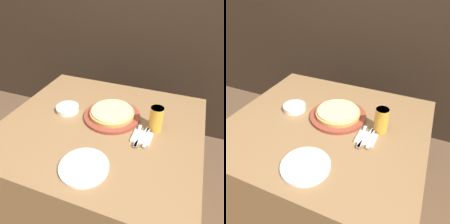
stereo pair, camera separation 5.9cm
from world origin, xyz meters
TOP-DOWN VIEW (x-y plane):
  - ground_plane at (0.00, 0.00)m, footprint 12.00×12.00m
  - back_wall at (0.00, 1.11)m, footprint 6.00×0.05m
  - dining_table at (0.00, 0.00)m, footprint 1.21×1.08m
  - pizza_on_board at (0.04, 0.09)m, footprint 0.36×0.36m
  - beer_glass at (0.32, 0.07)m, footprint 0.08×0.08m
  - dinner_plate at (0.06, -0.35)m, footprint 0.25×0.25m
  - side_bowl at (-0.26, 0.05)m, footprint 0.15×0.15m
  - napkin_stack at (0.27, -0.04)m, footprint 0.11×0.11m
  - fork at (0.25, -0.04)m, footprint 0.03×0.19m
  - dinner_knife at (0.27, -0.04)m, footprint 0.05×0.19m
  - spoon at (0.30, -0.04)m, footprint 0.03×0.16m

SIDE VIEW (x-z plane):
  - ground_plane at x=0.00m, z-range 0.00..0.00m
  - dining_table at x=0.00m, z-range 0.00..0.75m
  - napkin_stack at x=0.27m, z-range 0.75..0.76m
  - dinner_plate at x=0.06m, z-range 0.75..0.76m
  - fork at x=0.25m, z-range 0.76..0.76m
  - dinner_knife at x=0.27m, z-range 0.76..0.76m
  - spoon at x=0.30m, z-range 0.76..0.76m
  - side_bowl at x=-0.26m, z-range 0.75..0.78m
  - pizza_on_board at x=0.04m, z-range 0.74..0.80m
  - beer_glass at x=0.32m, z-range 0.75..0.90m
  - back_wall at x=0.00m, z-range 0.00..2.60m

